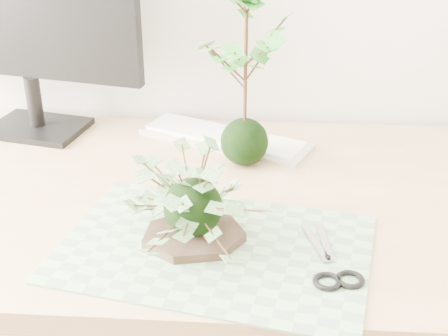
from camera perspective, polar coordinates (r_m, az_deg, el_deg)
The scene contains 8 objects.
desk at distance 1.19m, azimuth 1.32°, elevation -6.14°, with size 1.60×0.70×0.74m.
cutting_mat at distance 0.99m, azimuth -0.85°, elevation -7.32°, with size 0.48×0.32×0.00m, color slate.
stone_dish at distance 1.01m, azimuth -2.79°, elevation -6.24°, with size 0.17×0.17×0.01m, color black.
ivy_kokedama at distance 0.96m, azimuth -2.92°, elevation -1.32°, with size 0.27×0.27×0.19m.
maple_kokedama at distance 1.16m, azimuth 2.05°, elevation 12.83°, with size 0.26×0.26×0.40m.
keyboard at distance 1.36m, azimuth 0.07°, elevation 2.85°, with size 0.39×0.26×0.01m.
monitor at distance 1.40m, azimuth -17.91°, elevation 13.30°, with size 0.51×0.19×0.45m.
scissors at distance 0.95m, azimuth 9.74°, elevation -9.30°, with size 0.08×0.18×0.01m.
Camera 1 is at (0.06, 0.24, 1.30)m, focal length 50.00 mm.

